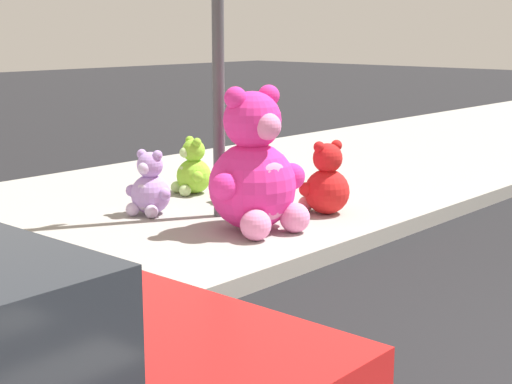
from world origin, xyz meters
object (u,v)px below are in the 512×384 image
Objects in this scene: plush_white at (246,176)px; plush_lime at (192,171)px; plush_pink_large at (255,173)px; sign_pole at (218,31)px; plush_lavender at (149,189)px; plush_red at (326,184)px.

plush_white reaches higher than plush_lime.
plush_lime is at bearing 65.81° from plush_pink_large.
sign_pole is 5.23× the size of plush_lavender.
sign_pole is 2.57× the size of plush_pink_large.
plush_white is 0.94m from plush_red.
plush_pink_large is at bearing 174.73° from plush_red.
plush_red is (1.14, -1.21, 0.03)m from plush_lavender.
plush_lime is (0.91, 0.38, -0.00)m from plush_lavender.
plush_lavender is at bearing -157.17° from plush_lime.
plush_white is (0.65, 0.26, -1.45)m from sign_pole.
plush_lavender is at bearing 101.89° from plush_pink_large.
sign_pole is 1.60m from plush_lavender.
plush_red is (0.22, -1.59, 0.04)m from plush_lime.
plush_pink_large is at bearing -104.89° from sign_pole.
plush_pink_large is 2.04× the size of plush_lavender.
sign_pole is at bearing 75.11° from plush_pink_large.
sign_pole is 4.59× the size of plush_red.
plush_lavender is at bearing 165.08° from plush_white.
sign_pole is 1.74m from plush_red.
plush_pink_large reaches higher than plush_lavender.
plush_pink_large reaches higher than plush_red.
plush_red is at bearing -83.91° from plush_white.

